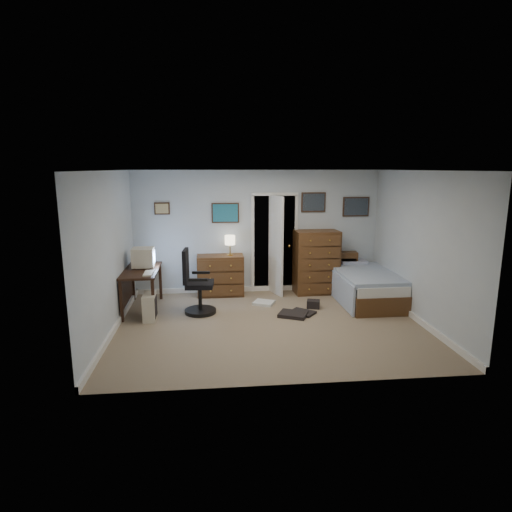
{
  "coord_description": "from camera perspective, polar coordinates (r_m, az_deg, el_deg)",
  "views": [
    {
      "loc": [
        -0.89,
        -6.63,
        2.54
      ],
      "look_at": [
        -0.2,
        0.3,
        1.1
      ],
      "focal_mm": 30.0,
      "sensor_mm": 36.0,
      "label": 1
    }
  ],
  "objects": [
    {
      "name": "floor",
      "position": [
        7.16,
        1.84,
        -9.19
      ],
      "size": [
        5.0,
        4.0,
        0.02
      ],
      "primitive_type": "cube",
      "color": "gray",
      "rests_on": "ground"
    },
    {
      "name": "pc_tower",
      "position": [
        7.52,
        -13.98,
        -6.59
      ],
      "size": [
        0.22,
        0.43,
        0.45
      ],
      "rotation": [
        0.0,
        0.0,
        0.02
      ],
      "color": "beige",
      "rests_on": "floor"
    },
    {
      "name": "low_dresser",
      "position": [
        8.67,
        -4.76,
        -2.58
      ],
      "size": [
        0.93,
        0.47,
        0.82
      ],
      "primitive_type": "cube",
      "rotation": [
        0.0,
        0.0,
        0.01
      ],
      "color": "#56341B",
      "rests_on": "floor"
    },
    {
      "name": "doorway",
      "position": [
        9.12,
        2.18,
        1.97
      ],
      "size": [
        0.96,
        1.12,
        2.05
      ],
      "color": "black",
      "rests_on": "floor"
    },
    {
      "name": "computer_desk",
      "position": [
        7.99,
        -15.63,
        -2.96
      ],
      "size": [
        0.63,
        1.32,
        0.75
      ],
      "rotation": [
        0.0,
        0.0,
        0.02
      ],
      "color": "black",
      "rests_on": "floor"
    },
    {
      "name": "tall_dresser",
      "position": [
        8.84,
        8.02,
        -0.8
      ],
      "size": [
        0.91,
        0.56,
        1.29
      ],
      "primitive_type": "cube",
      "rotation": [
        0.0,
        0.0,
        0.05
      ],
      "color": "#56341B",
      "rests_on": "floor"
    },
    {
      "name": "office_chair",
      "position": [
        7.64,
        -7.98,
        -4.35
      ],
      "size": [
        0.6,
        0.6,
        1.15
      ],
      "rotation": [
        0.0,
        0.0,
        -0.07
      ],
      "color": "black",
      "rests_on": "floor"
    },
    {
      "name": "wall_posters",
      "position": [
        8.76,
        3.92,
        6.47
      ],
      "size": [
        4.38,
        0.04,
        0.6
      ],
      "color": "#331E11",
      "rests_on": "floor"
    },
    {
      "name": "crt_monitor",
      "position": [
        8.04,
        -14.8,
        -0.19
      ],
      "size": [
        0.4,
        0.37,
        0.36
      ],
      "rotation": [
        0.0,
        0.0,
        0.02
      ],
      "color": "beige",
      "rests_on": "computer_desk"
    },
    {
      "name": "keyboard",
      "position": [
        7.57,
        -14.13,
        -2.23
      ],
      "size": [
        0.16,
        0.4,
        0.02
      ],
      "primitive_type": "cube",
      "rotation": [
        0.0,
        0.0,
        0.02
      ],
      "color": "beige",
      "rests_on": "computer_desk"
    },
    {
      "name": "media_stack",
      "position": [
        9.2,
        -14.49,
        -2.19
      ],
      "size": [
        0.17,
        0.17,
        0.78
      ],
      "primitive_type": "cube",
      "rotation": [
        0.0,
        0.0,
        -0.06
      ],
      "color": "maroon",
      "rests_on": "floor"
    },
    {
      "name": "headboard_bookcase",
      "position": [
        9.1,
        10.44,
        -1.88
      ],
      "size": [
        0.93,
        0.29,
        0.82
      ],
      "rotation": [
        0.0,
        0.0,
        -0.07
      ],
      "color": "#56341B",
      "rests_on": "floor"
    },
    {
      "name": "table_lamp",
      "position": [
        8.53,
        -3.49,
        2.04
      ],
      "size": [
        0.21,
        0.21,
        0.4
      ],
      "rotation": [
        0.0,
        0.0,
        0.01
      ],
      "color": "gold",
      "rests_on": "low_dresser"
    },
    {
      "name": "bed",
      "position": [
        8.57,
        14.16,
        -3.8
      ],
      "size": [
        1.08,
        1.98,
        0.65
      ],
      "rotation": [
        0.0,
        0.0,
        0.01
      ],
      "color": "#56341B",
      "rests_on": "floor"
    },
    {
      "name": "floor_clutter",
      "position": [
        7.8,
        4.95,
        -7.07
      ],
      "size": [
        1.25,
        1.2,
        0.15
      ],
      "rotation": [
        0.0,
        0.0,
        -0.23
      ],
      "color": "silver",
      "rests_on": "floor"
    }
  ]
}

